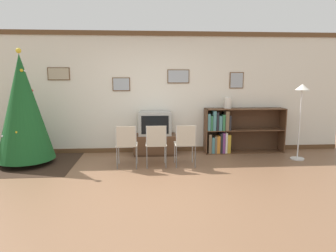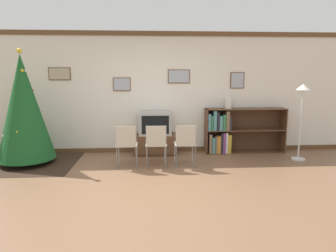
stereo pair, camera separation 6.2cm
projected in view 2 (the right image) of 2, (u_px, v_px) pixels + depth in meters
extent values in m
plane|color=brown|center=(150.00, 187.00, 4.71)|extent=(24.00, 24.00, 0.00)
cube|color=silver|center=(149.00, 93.00, 6.77)|extent=(8.98, 0.08, 2.70)
cube|color=brown|center=(149.00, 33.00, 6.50)|extent=(8.98, 0.03, 0.10)
cube|color=brown|center=(150.00, 150.00, 6.93)|extent=(8.98, 0.03, 0.10)
cube|color=brown|center=(60.00, 74.00, 6.53)|extent=(0.47, 0.02, 0.28)
cube|color=tan|center=(59.00, 74.00, 6.52)|extent=(0.44, 0.01, 0.24)
cube|color=brown|center=(122.00, 84.00, 6.65)|extent=(0.39, 0.02, 0.30)
cube|color=#9EA8B2|center=(122.00, 84.00, 6.64)|extent=(0.35, 0.01, 0.26)
cube|color=brown|center=(179.00, 76.00, 6.70)|extent=(0.49, 0.02, 0.31)
cube|color=#9EA8B2|center=(179.00, 76.00, 6.69)|extent=(0.46, 0.01, 0.27)
cube|color=brown|center=(237.00, 80.00, 6.79)|extent=(0.32, 0.02, 0.37)
cube|color=#9EA8B2|center=(237.00, 80.00, 6.78)|extent=(0.28, 0.01, 0.33)
cube|color=#332319|center=(28.00, 163.00, 5.99)|extent=(1.89, 1.72, 0.01)
cylinder|color=maroon|center=(28.00, 161.00, 5.98)|extent=(0.36, 0.36, 0.10)
cone|color=#195123|center=(24.00, 107.00, 5.80)|extent=(1.08, 1.08, 2.04)
sphere|color=yellow|center=(19.00, 51.00, 5.62)|extent=(0.10, 0.10, 0.10)
sphere|color=silver|center=(25.00, 71.00, 5.68)|extent=(0.04, 0.04, 0.04)
sphere|color=gold|center=(14.00, 107.00, 5.90)|extent=(0.05, 0.05, 0.05)
sphere|color=silver|center=(4.00, 136.00, 5.62)|extent=(0.05, 0.05, 0.05)
sphere|color=red|center=(33.00, 91.00, 5.83)|extent=(0.04, 0.04, 0.04)
sphere|color=gold|center=(22.00, 70.00, 5.62)|extent=(0.06, 0.06, 0.06)
sphere|color=gold|center=(17.00, 132.00, 5.50)|extent=(0.04, 0.04, 0.04)
cube|color=#412A1A|center=(155.00, 153.00, 6.70)|extent=(0.90, 0.43, 0.05)
cube|color=brown|center=(155.00, 143.00, 6.67)|extent=(0.94, 0.45, 0.40)
cube|color=#9E9E99|center=(155.00, 123.00, 6.59)|extent=(0.71, 0.43, 0.51)
cube|color=black|center=(155.00, 125.00, 6.38)|extent=(0.58, 0.01, 0.39)
cube|color=#BCB29E|center=(127.00, 144.00, 5.75)|extent=(0.40, 0.40, 0.02)
cube|color=#BCB29E|center=(126.00, 136.00, 5.53)|extent=(0.35, 0.01, 0.38)
cylinder|color=#B2B2B2|center=(119.00, 153.00, 5.95)|extent=(0.02, 0.02, 0.42)
cylinder|color=#B2B2B2|center=(137.00, 153.00, 5.97)|extent=(0.02, 0.02, 0.42)
cylinder|color=#B2B2B2|center=(117.00, 158.00, 5.60)|extent=(0.02, 0.02, 0.42)
cylinder|color=#B2B2B2|center=(136.00, 158.00, 5.62)|extent=(0.02, 0.02, 0.42)
cylinder|color=#B2B2B2|center=(117.00, 148.00, 5.57)|extent=(0.02, 0.02, 0.82)
cylinder|color=#B2B2B2|center=(136.00, 148.00, 5.59)|extent=(0.02, 0.02, 0.82)
cube|color=#BCB29E|center=(156.00, 144.00, 5.78)|extent=(0.40, 0.40, 0.02)
cube|color=#BCB29E|center=(156.00, 136.00, 5.56)|extent=(0.35, 0.01, 0.38)
cylinder|color=#B2B2B2|center=(147.00, 153.00, 5.99)|extent=(0.02, 0.02, 0.42)
cylinder|color=#B2B2B2|center=(165.00, 153.00, 6.01)|extent=(0.02, 0.02, 0.42)
cylinder|color=#B2B2B2|center=(147.00, 158.00, 5.63)|extent=(0.02, 0.02, 0.42)
cylinder|color=#B2B2B2|center=(166.00, 157.00, 5.65)|extent=(0.02, 0.02, 0.42)
cylinder|color=#B2B2B2|center=(147.00, 147.00, 5.60)|extent=(0.02, 0.02, 0.82)
cylinder|color=#B2B2B2|center=(166.00, 147.00, 5.62)|extent=(0.02, 0.02, 0.82)
cube|color=#BCB29E|center=(185.00, 144.00, 5.82)|extent=(0.40, 0.40, 0.02)
cube|color=#BCB29E|center=(186.00, 136.00, 5.60)|extent=(0.35, 0.01, 0.38)
cylinder|color=#B2B2B2|center=(175.00, 152.00, 6.02)|extent=(0.02, 0.02, 0.42)
cylinder|color=#B2B2B2|center=(192.00, 152.00, 6.04)|extent=(0.02, 0.02, 0.42)
cylinder|color=#B2B2B2|center=(176.00, 157.00, 5.67)|extent=(0.02, 0.02, 0.42)
cylinder|color=#B2B2B2|center=(195.00, 157.00, 5.69)|extent=(0.02, 0.02, 0.42)
cylinder|color=#B2B2B2|center=(176.00, 147.00, 5.63)|extent=(0.02, 0.02, 0.82)
cylinder|color=#B2B2B2|center=(195.00, 147.00, 5.65)|extent=(0.02, 0.02, 0.82)
cube|color=brown|center=(206.00, 131.00, 6.75)|extent=(0.02, 0.36, 1.01)
cube|color=brown|center=(283.00, 130.00, 6.85)|extent=(0.02, 0.36, 1.01)
cube|color=brown|center=(246.00, 109.00, 6.72)|extent=(1.81, 0.36, 0.02)
cube|color=brown|center=(244.00, 152.00, 6.88)|extent=(1.81, 0.36, 0.02)
cube|color=brown|center=(245.00, 130.00, 6.80)|extent=(1.77, 0.36, 0.02)
cube|color=#492F1E|center=(242.00, 129.00, 6.97)|extent=(1.81, 0.01, 1.01)
cube|color=#756047|center=(210.00, 143.00, 6.73)|extent=(0.06, 0.22, 0.43)
cube|color=teal|center=(213.00, 145.00, 6.74)|extent=(0.06, 0.21, 0.35)
cube|color=#756047|center=(216.00, 144.00, 6.75)|extent=(0.04, 0.23, 0.38)
cube|color=orange|center=(218.00, 144.00, 6.74)|extent=(0.07, 0.20, 0.39)
cube|color=#232328|center=(221.00, 143.00, 6.76)|extent=(0.05, 0.24, 0.45)
cube|color=#7A3D7F|center=(223.00, 142.00, 6.79)|extent=(0.06, 0.29, 0.46)
cube|color=silver|center=(226.00, 142.00, 6.76)|extent=(0.04, 0.24, 0.46)
cube|color=gold|center=(228.00, 143.00, 6.77)|extent=(0.07, 0.24, 0.41)
cube|color=teal|center=(209.00, 122.00, 6.65)|extent=(0.06, 0.22, 0.37)
cube|color=#337547|center=(211.00, 123.00, 6.69)|extent=(0.04, 0.28, 0.33)
cube|color=teal|center=(214.00, 120.00, 6.65)|extent=(0.07, 0.22, 0.44)
cube|color=#232328|center=(217.00, 121.00, 6.67)|extent=(0.05, 0.25, 0.41)
cube|color=teal|center=(220.00, 123.00, 6.66)|extent=(0.07, 0.20, 0.32)
cube|color=#337547|center=(223.00, 122.00, 6.69)|extent=(0.06, 0.26, 0.35)
cube|color=#756047|center=(227.00, 120.00, 6.70)|extent=(0.08, 0.29, 0.43)
cube|color=#232328|center=(230.00, 123.00, 6.69)|extent=(0.04, 0.24, 0.33)
cylinder|color=silver|center=(228.00, 103.00, 6.72)|extent=(0.16, 0.16, 0.24)
torus|color=silver|center=(228.00, 98.00, 6.70)|extent=(0.14, 0.14, 0.03)
cylinder|color=silver|center=(298.00, 159.00, 6.28)|extent=(0.28, 0.28, 0.03)
cylinder|color=silver|center=(300.00, 125.00, 6.16)|extent=(0.03, 0.03, 1.43)
cone|color=white|center=(303.00, 87.00, 6.03)|extent=(0.28, 0.28, 0.12)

